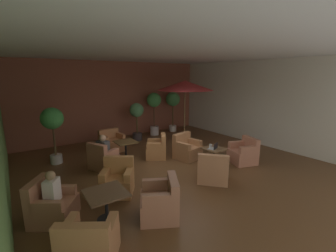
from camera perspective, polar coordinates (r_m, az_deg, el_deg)
ground_plane at (r=7.63m, az=2.09°, el=-10.13°), size 9.12×9.53×0.02m
wall_back_brick at (r=11.24m, az=-12.65°, el=6.29°), size 9.12×0.08×3.56m
wall_right_plain at (r=10.50m, az=22.33°, el=5.26°), size 0.08×9.53×3.56m
ceiling_slab at (r=7.08m, az=2.33°, el=17.86°), size 9.12×9.53×0.06m
cafe_table_front_left at (r=7.64m, az=11.30°, el=-6.45°), size 0.65×0.65×0.62m
armchair_front_left_north at (r=8.26m, az=18.16°, el=-6.47°), size 0.96×0.97×0.87m
armchair_front_left_east at (r=8.30m, az=4.69°, el=-5.78°), size 0.95×0.90×0.89m
armchair_front_left_south at (r=6.65m, az=11.07°, el=-10.77°), size 1.08×1.08×0.87m
cafe_table_front_right at (r=8.38m, az=-10.46°, el=-4.62°), size 0.72×0.72×0.62m
armchair_front_right_north at (r=9.39m, az=-13.75°, el=-4.05°), size 0.87×0.85×0.83m
armchair_front_right_east at (r=7.65m, az=-15.80°, el=-7.87°), size 0.95×0.97×0.88m
armchair_front_right_south at (r=8.35m, az=-2.73°, el=-5.72°), size 0.97×0.98×0.86m
cafe_table_mid_center at (r=5.03m, az=-15.11°, el=-16.82°), size 0.81×0.81×0.62m
armchair_mid_center_north at (r=6.06m, az=-12.35°, el=-13.13°), size 1.02×1.01×0.89m
armchair_mid_center_east at (r=5.50m, az=-26.91°, el=-17.25°), size 1.08×1.08×0.88m
armchair_mid_center_south at (r=4.24m, az=-18.95°, el=-26.05°), size 1.09×1.08×0.85m
armchair_mid_center_west at (r=5.05m, az=-1.81°, el=-18.38°), size 1.05×1.06×0.86m
patio_umbrella_tall_red at (r=10.13m, az=4.25°, el=9.92°), size 2.44×2.44×2.70m
potted_tree_left_corner at (r=8.42m, az=-26.68°, el=0.68°), size 0.71×0.71×1.90m
potted_tree_mid_left at (r=11.33m, az=-3.48°, el=5.04°), size 0.70×0.70×2.10m
potted_tree_mid_right at (r=10.51m, az=-7.75°, el=2.59°), size 0.64×0.64×1.71m
potted_tree_right_corner at (r=12.08m, az=1.21°, el=5.86°), size 0.74×0.74×2.08m
patron_blue_shirt at (r=7.55m, az=-15.75°, el=-4.89°), size 0.37×0.43×0.68m
patron_by_window at (r=5.30m, az=-26.83°, el=-13.57°), size 0.37×0.39×0.66m
iced_drink_cup at (r=7.64m, az=10.46°, el=-4.83°), size 0.08×0.08×0.11m
open_laptop at (r=7.51m, az=11.30°, el=-5.20°), size 0.37×0.32×0.20m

